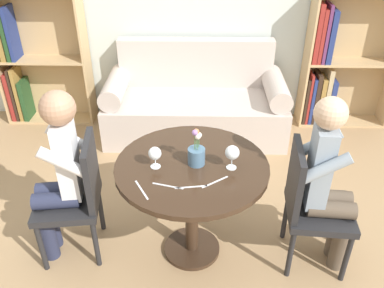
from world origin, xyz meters
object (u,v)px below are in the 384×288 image
object	(u,v)px
wine_glass_right	(232,153)
flower_vase	(196,153)
chair_left	(77,194)
wine_glass_left	(155,154)
bookshelf_left	(32,60)
couch	(195,105)
person_right	(329,184)
person_left	(59,173)
chair_right	(310,203)
bookshelf_right	(335,67)

from	to	relation	value
wine_glass_right	flower_vase	xyz separation A→B (m)	(-0.22, 0.04, -0.03)
chair_left	wine_glass_left	size ratio (longest dim) A/B	6.42
bookshelf_left	wine_glass_right	xyz separation A→B (m)	(1.98, -2.01, 0.19)
couch	person_right	world-z (taller)	person_right
person_left	flower_vase	world-z (taller)	person_left
wine_glass_left	person_right	bearing A→B (deg)	-1.39
chair_right	flower_vase	size ratio (longest dim) A/B	3.59
bookshelf_right	chair_left	world-z (taller)	bookshelf_right
bookshelf_left	chair_left	size ratio (longest dim) A/B	1.56
wine_glass_right	flower_vase	world-z (taller)	flower_vase
couch	chair_right	world-z (taller)	couch
couch	wine_glass_right	world-z (taller)	couch
flower_vase	bookshelf_right	bearing A→B (deg)	53.84
wine_glass_right	bookshelf_right	bearing A→B (deg)	58.72
bookshelf_left	person_right	distance (m)	3.29
chair_right	person_left	distance (m)	1.64
chair_left	person_right	size ratio (longest dim) A/B	0.72
chair_right	bookshelf_right	bearing A→B (deg)	-14.23
couch	bookshelf_right	size ratio (longest dim) A/B	1.30
person_left	wine_glass_right	distance (m)	1.12
wine_glass_left	bookshelf_right	bearing A→B (deg)	49.86
couch	chair_left	xyz separation A→B (m)	(-0.77, -1.69, 0.18)
couch	wine_glass_right	size ratio (longest dim) A/B	11.59
couch	bookshelf_right	bearing A→B (deg)	10.38
chair_right	person_left	xyz separation A→B (m)	(-1.62, 0.04, 0.18)
bookshelf_right	wine_glass_left	size ratio (longest dim) A/B	10.02
couch	chair_right	size ratio (longest dim) A/B	2.03
couch	bookshelf_left	world-z (taller)	bookshelf_left
wine_glass_left	wine_glass_right	distance (m)	0.47
person_left	wine_glass_left	xyz separation A→B (m)	(0.63, -0.03, 0.17)
bookshelf_left	person_left	xyz separation A→B (m)	(0.88, -1.98, -0.00)
chair_right	couch	bearing A→B (deg)	28.52
chair_left	person_left	distance (m)	0.20
bookshelf_right	chair_right	distance (m)	2.13
couch	chair_left	world-z (taller)	couch
bookshelf_left	bookshelf_right	bearing A→B (deg)	-0.11
couch	bookshelf_right	distance (m)	1.52
chair_right	person_right	size ratio (longest dim) A/B	0.72
person_right	wine_glass_right	world-z (taller)	person_right
bookshelf_right	flower_vase	xyz separation A→B (m)	(-1.43, -1.96, 0.20)
couch	person_left	world-z (taller)	person_left
chair_left	chair_right	world-z (taller)	same
wine_glass_left	wine_glass_right	bearing A→B (deg)	-0.17
chair_right	flower_vase	world-z (taller)	flower_vase
chair_right	wine_glass_right	distance (m)	0.64
bookshelf_right	wine_glass_left	xyz separation A→B (m)	(-1.69, -2.00, 0.22)
chair_left	chair_right	bearing A→B (deg)	80.82
chair_right	wine_glass_right	bearing A→B (deg)	93.35
person_right	bookshelf_left	bearing A→B (deg)	56.65
chair_left	wine_glass_right	size ratio (longest dim) A/B	5.72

